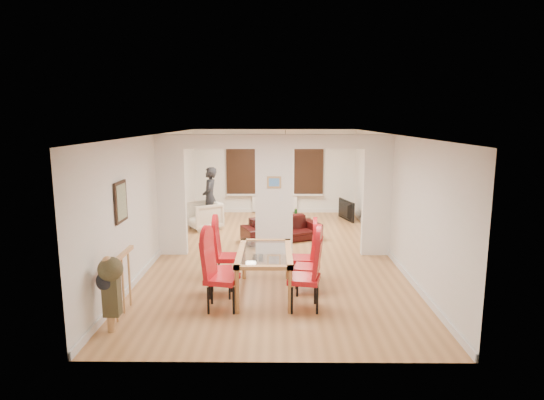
{
  "coord_description": "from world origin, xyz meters",
  "views": [
    {
      "loc": [
        0.04,
        -9.59,
        2.93
      ],
      "look_at": [
        -0.05,
        0.6,
        1.09
      ],
      "focal_mm": 30.0,
      "sensor_mm": 36.0,
      "label": 1
    }
  ],
  "objects_px": {
    "dining_chair_rb": "(307,263)",
    "dining_chair_rc": "(303,255)",
    "dining_chair_lc": "(227,253)",
    "dining_table": "(265,273)",
    "dining_chair_ra": "(304,273)",
    "coffee_table": "(291,224)",
    "bowl": "(293,218)",
    "armchair": "(204,215)",
    "dining_chair_la": "(222,273)",
    "person": "(210,198)",
    "dining_chair_lb": "(220,266)",
    "sofa": "(282,229)",
    "television": "(343,210)",
    "bottle": "(296,214)"
  },
  "relations": [
    {
      "from": "dining_chair_lc",
      "to": "dining_chair_rb",
      "type": "bearing_deg",
      "value": -18.61
    },
    {
      "from": "dining_chair_lc",
      "to": "coffee_table",
      "type": "relative_size",
      "value": 0.99
    },
    {
      "from": "coffee_table",
      "to": "bowl",
      "type": "height_order",
      "value": "bowl"
    },
    {
      "from": "dining_chair_rc",
      "to": "bowl",
      "type": "height_order",
      "value": "dining_chair_rc"
    },
    {
      "from": "bottle",
      "to": "bowl",
      "type": "relative_size",
      "value": 1.31
    },
    {
      "from": "dining_chair_la",
      "to": "dining_chair_rc",
      "type": "bearing_deg",
      "value": 53.19
    },
    {
      "from": "dining_chair_la",
      "to": "sofa",
      "type": "xyz_separation_m",
      "value": [
        0.97,
        4.08,
        -0.3
      ]
    },
    {
      "from": "dining_chair_lb",
      "to": "bowl",
      "type": "distance_m",
      "value": 4.97
    },
    {
      "from": "dining_chair_la",
      "to": "bottle",
      "type": "relative_size",
      "value": 3.79
    },
    {
      "from": "dining_chair_la",
      "to": "television",
      "type": "distance_m",
      "value": 6.93
    },
    {
      "from": "sofa",
      "to": "dining_chair_la",
      "type": "bearing_deg",
      "value": -126.54
    },
    {
      "from": "sofa",
      "to": "person",
      "type": "bearing_deg",
      "value": 123.24
    },
    {
      "from": "dining_chair_ra",
      "to": "bowl",
      "type": "relative_size",
      "value": 4.99
    },
    {
      "from": "television",
      "to": "bottle",
      "type": "bearing_deg",
      "value": 111.54
    },
    {
      "from": "dining_chair_la",
      "to": "dining_chair_rc",
      "type": "distance_m",
      "value": 1.76
    },
    {
      "from": "armchair",
      "to": "coffee_table",
      "type": "distance_m",
      "value": 2.33
    },
    {
      "from": "armchair",
      "to": "dining_chair_rb",
      "type": "bearing_deg",
      "value": -2.88
    },
    {
      "from": "television",
      "to": "dining_chair_lb",
      "type": "bearing_deg",
      "value": 137.81
    },
    {
      "from": "sofa",
      "to": "bottle",
      "type": "bearing_deg",
      "value": 48.43
    },
    {
      "from": "person",
      "to": "coffee_table",
      "type": "distance_m",
      "value": 2.29
    },
    {
      "from": "dining_chair_la",
      "to": "person",
      "type": "bearing_deg",
      "value": 112.1
    },
    {
      "from": "dining_chair_rb",
      "to": "bottle",
      "type": "bearing_deg",
      "value": 101.3
    },
    {
      "from": "dining_chair_ra",
      "to": "coffee_table",
      "type": "xyz_separation_m",
      "value": [
        -0.04,
        5.21,
        -0.45
      ]
    },
    {
      "from": "dining_chair_ra",
      "to": "dining_table",
      "type": "bearing_deg",
      "value": 148.18
    },
    {
      "from": "sofa",
      "to": "armchair",
      "type": "relative_size",
      "value": 2.35
    },
    {
      "from": "dining_chair_rb",
      "to": "dining_chair_rc",
      "type": "xyz_separation_m",
      "value": [
        -0.03,
        0.47,
        0.01
      ]
    },
    {
      "from": "dining_table",
      "to": "dining_chair_rb",
      "type": "height_order",
      "value": "dining_chair_rb"
    },
    {
      "from": "dining_chair_la",
      "to": "armchair",
      "type": "bearing_deg",
      "value": 113.85
    },
    {
      "from": "dining_chair_lb",
      "to": "person",
      "type": "height_order",
      "value": "person"
    },
    {
      "from": "dining_chair_lc",
      "to": "dining_table",
      "type": "bearing_deg",
      "value": -39.15
    },
    {
      "from": "dining_chair_la",
      "to": "bottle",
      "type": "distance_m",
      "value": 5.43
    },
    {
      "from": "dining_chair_lb",
      "to": "bottle",
      "type": "xyz_separation_m",
      "value": [
        1.45,
        4.71,
        -0.11
      ]
    },
    {
      "from": "bowl",
      "to": "armchair",
      "type": "bearing_deg",
      "value": -177.64
    },
    {
      "from": "dining_chair_la",
      "to": "person",
      "type": "xyz_separation_m",
      "value": [
        -0.95,
        5.35,
        0.24
      ]
    },
    {
      "from": "armchair",
      "to": "television",
      "type": "xyz_separation_m",
      "value": [
        3.88,
        1.13,
        -0.08
      ]
    },
    {
      "from": "bowl",
      "to": "dining_chair_ra",
      "type": "bearing_deg",
      "value": -90.4
    },
    {
      "from": "armchair",
      "to": "dining_table",
      "type": "bearing_deg",
      "value": -10.63
    },
    {
      "from": "armchair",
      "to": "person",
      "type": "relative_size",
      "value": 0.49
    },
    {
      "from": "television",
      "to": "dining_chair_la",
      "type": "bearing_deg",
      "value": 140.47
    },
    {
      "from": "dining_chair_rb",
      "to": "armchair",
      "type": "distance_m",
      "value": 5.14
    },
    {
      "from": "dining_chair_rc",
      "to": "coffee_table",
      "type": "relative_size",
      "value": 0.96
    },
    {
      "from": "dining_chair_rc",
      "to": "person",
      "type": "height_order",
      "value": "person"
    },
    {
      "from": "dining_table",
      "to": "dining_chair_lc",
      "type": "relative_size",
      "value": 1.48
    },
    {
      "from": "coffee_table",
      "to": "dining_table",
      "type": "bearing_deg",
      "value": -97.19
    },
    {
      "from": "television",
      "to": "bowl",
      "type": "bearing_deg",
      "value": 109.07
    },
    {
      "from": "coffee_table",
      "to": "bottle",
      "type": "relative_size",
      "value": 3.58
    },
    {
      "from": "dining_table",
      "to": "television",
      "type": "height_order",
      "value": "dining_table"
    },
    {
      "from": "dining_table",
      "to": "dining_chair_lc",
      "type": "distance_m",
      "value": 0.92
    },
    {
      "from": "dining_chair_lb",
      "to": "coffee_table",
      "type": "distance_m",
      "value": 4.88
    },
    {
      "from": "person",
      "to": "dining_table",
      "type": "bearing_deg",
      "value": 18.48
    }
  ]
}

